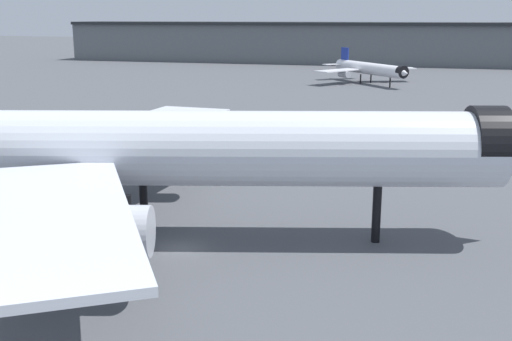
# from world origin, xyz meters

# --- Properties ---
(ground) EXTENTS (900.00, 900.00, 0.00)m
(ground) POSITION_xyz_m (0.00, 0.00, 0.00)
(ground) COLOR #4C4F54
(airliner_near_gate) EXTENTS (61.35, 54.63, 18.20)m
(airliner_near_gate) POSITION_xyz_m (-2.11, 1.47, 8.02)
(airliner_near_gate) COLOR silver
(airliner_near_gate) RESTS_ON ground
(airliner_far_taxiway) EXTENTS (29.39, 29.65, 9.67)m
(airliner_far_taxiway) POSITION_xyz_m (-11.15, 135.95, 4.26)
(airliner_far_taxiway) COLOR white
(airliner_far_taxiway) RESTS_ON ground
(terminal_building) EXTENTS (235.49, 47.09, 27.14)m
(terminal_building) POSITION_xyz_m (-34.83, 210.11, 8.42)
(terminal_building) COLOR slate
(terminal_building) RESTS_ON ground
(service_truck_front) EXTENTS (4.52, 5.95, 3.00)m
(service_truck_front) POSITION_xyz_m (-8.94, 38.73, 1.59)
(service_truck_front) COLOR black
(service_truck_front) RESTS_ON ground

